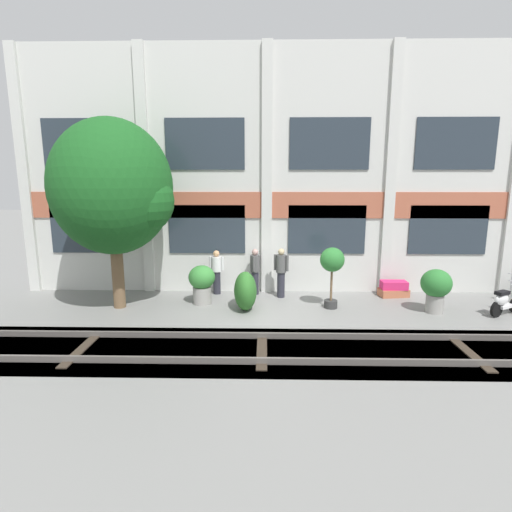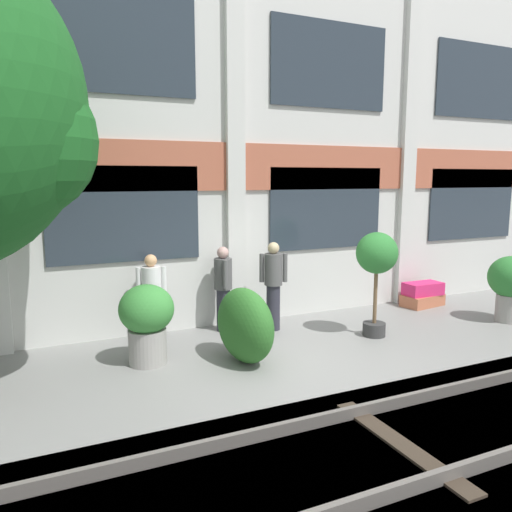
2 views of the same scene
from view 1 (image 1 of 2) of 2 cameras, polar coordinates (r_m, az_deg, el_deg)
The scene contains 13 objects.
ground_plane at distance 12.18m, azimuth 1.52°, elevation -8.19°, with size 80.00×80.00×0.00m, color gray.
apartment_facade at distance 14.16m, azimuth 1.56°, elevation 11.70°, with size 17.16×0.64×8.40m.
rail_tracks at distance 9.78m, azimuth 1.57°, elevation -14.02°, with size 24.80×2.80×0.43m.
broadleaf_tree at distance 12.85m, azimuth -19.85°, elevation 8.78°, with size 3.78×3.60×5.78m.
potted_plant_fluted_column at distance 13.19m, azimuth 24.32°, elevation -4.04°, with size 0.90×0.90×1.34m.
potted_plant_square_trough at distance 14.61m, azimuth 19.06°, elevation -4.48°, with size 1.03×0.65×0.54m.
potted_plant_tall_urn at distance 12.53m, azimuth 10.82°, elevation -1.13°, with size 0.75×0.75×1.93m.
potted_plant_ribbed_drum at distance 13.01m, azimuth -7.74°, elevation -3.68°, with size 0.85×0.85×1.27m.
scooter_near_curb at distance 14.00m, azimuth 32.06°, elevation -5.48°, with size 1.26×0.78×0.98m.
resident_by_doorway at distance 13.58m, azimuth 3.60°, elevation -2.18°, with size 0.50×0.34×1.70m.
resident_watching_tracks at distance 14.04m, azimuth -5.65°, elevation -2.11°, with size 0.52×0.34×1.56m.
resident_near_plants at distance 13.90m, azimuth -0.14°, elevation -2.04°, with size 0.34×0.52×1.62m.
topiary_hedge at distance 12.39m, azimuth -1.54°, elevation -4.99°, with size 1.40×0.70×1.18m, color #286023.
Camera 1 is at (-0.06, -11.50, 4.01)m, focal length 28.00 mm.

